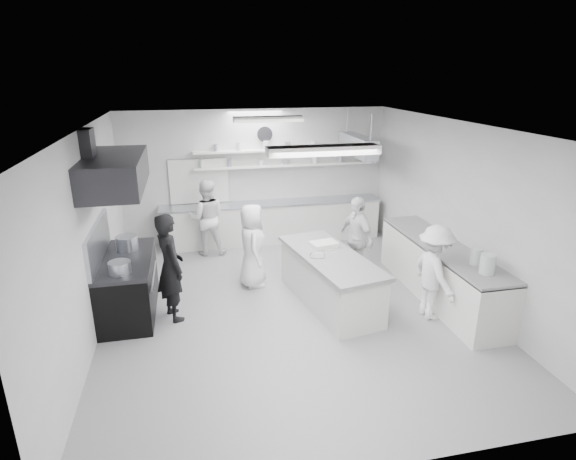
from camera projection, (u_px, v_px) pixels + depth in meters
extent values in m
cube|color=gray|center=(289.00, 307.00, 7.85)|extent=(6.00, 7.00, 0.02)
cube|color=white|center=(289.00, 126.00, 6.86)|extent=(6.00, 7.00, 0.02)
cube|color=silver|center=(256.00, 176.00, 10.59)|extent=(6.00, 0.04, 3.00)
cube|color=silver|center=(373.00, 342.00, 4.13)|extent=(6.00, 0.04, 3.00)
cube|color=silver|center=(89.00, 236.00, 6.76)|extent=(0.04, 7.00, 3.00)
cube|color=silver|center=(459.00, 211.00, 7.96)|extent=(0.04, 7.00, 3.00)
cube|color=black|center=(129.00, 287.00, 7.55)|extent=(0.80, 1.80, 0.90)
cube|color=#27272A|center=(114.00, 172.00, 6.93)|extent=(0.85, 2.00, 0.50)
cube|color=silver|center=(272.00, 222.00, 10.71)|extent=(5.00, 0.60, 0.92)
cube|color=silver|center=(287.00, 165.00, 10.53)|extent=(4.20, 0.26, 0.04)
cube|color=silver|center=(287.00, 150.00, 10.41)|extent=(4.20, 0.26, 0.04)
cube|color=black|center=(199.00, 181.00, 10.33)|extent=(1.30, 0.04, 1.00)
cylinder|color=white|center=(265.00, 134.00, 10.28)|extent=(0.32, 0.05, 0.32)
cube|color=silver|center=(440.00, 272.00, 8.04)|extent=(0.74, 3.30, 0.94)
cube|color=#ADB2B9|center=(358.00, 145.00, 9.71)|extent=(0.30, 1.60, 0.40)
cube|color=silver|center=(323.00, 150.00, 5.23)|extent=(1.30, 0.25, 0.10)
cube|color=silver|center=(268.00, 119.00, 8.55)|extent=(1.30, 0.25, 0.10)
cube|color=silver|center=(330.00, 280.00, 7.85)|extent=(1.25, 2.39, 0.84)
cylinder|color=#ADB2B9|center=(127.00, 244.00, 7.69)|extent=(0.35, 0.35, 0.29)
imported|color=black|center=(170.00, 267.00, 7.23)|extent=(0.63, 0.75, 1.75)
imported|color=white|center=(207.00, 218.00, 9.87)|extent=(0.84, 0.68, 1.64)
imported|color=white|center=(252.00, 246.00, 8.41)|extent=(0.51, 0.77, 1.55)
imported|color=white|center=(356.00, 238.00, 8.73)|extent=(0.63, 1.01, 1.60)
imported|color=white|center=(434.00, 273.00, 7.29)|extent=(0.60, 1.02, 1.55)
imported|color=#ADB2B9|center=(317.00, 257.00, 7.66)|extent=(0.33, 0.33, 0.06)
imported|color=silver|center=(331.00, 249.00, 7.98)|extent=(0.25, 0.25, 0.07)
imported|color=silver|center=(481.00, 264.00, 7.12)|extent=(0.30, 0.30, 0.05)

